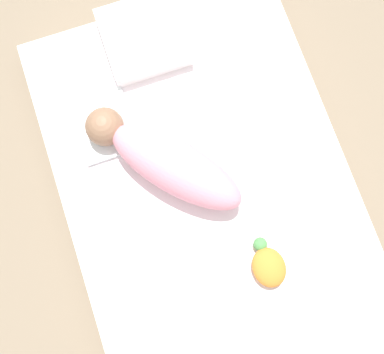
% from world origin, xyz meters
% --- Properties ---
extents(ground_plane, '(12.00, 12.00, 0.00)m').
position_xyz_m(ground_plane, '(0.00, 0.00, 0.00)').
color(ground_plane, '#7A6B56').
extents(bed_mattress, '(1.48, 1.00, 0.16)m').
position_xyz_m(bed_mattress, '(0.00, 0.00, 0.08)').
color(bed_mattress, white).
rests_on(bed_mattress, ground_plane).
extents(burp_cloth, '(0.25, 0.20, 0.02)m').
position_xyz_m(burp_cloth, '(0.33, 0.28, 0.17)').
color(burp_cloth, white).
rests_on(burp_cloth, bed_mattress).
extents(swaddled_baby, '(0.53, 0.49, 0.17)m').
position_xyz_m(swaddled_baby, '(0.12, 0.11, 0.24)').
color(swaddled_baby, pink).
rests_on(swaddled_baby, bed_mattress).
extents(pillow, '(0.29, 0.29, 0.07)m').
position_xyz_m(pillow, '(0.60, 0.04, 0.19)').
color(pillow, white).
rests_on(pillow, bed_mattress).
extents(turtle_plush, '(0.17, 0.11, 0.06)m').
position_xyz_m(turtle_plush, '(-0.32, -0.10, 0.19)').
color(turtle_plush, orange).
rests_on(turtle_plush, bed_mattress).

